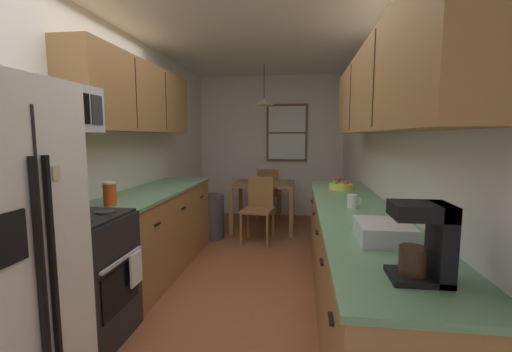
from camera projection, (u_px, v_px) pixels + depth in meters
ground_plane at (250, 267)px, 3.82m from camera, size 12.00×12.00×0.00m
wall_left at (132, 153)px, 3.85m from camera, size 0.10×9.00×2.55m
wall_right at (379, 155)px, 3.49m from camera, size 0.10×9.00×2.55m
wall_back at (271, 147)px, 6.28m from camera, size 4.40×0.10×2.55m
ceiling_slab at (249, 27)px, 3.52m from camera, size 4.40×9.00×0.08m
stove_range at (78, 279)px, 2.39m from camera, size 0.66×0.65×1.10m
microwave_over_range at (51, 108)px, 2.27m from camera, size 0.39×0.64×0.32m
counter_left at (157, 229)px, 3.72m from camera, size 0.64×2.06×0.90m
upper_cabinets_left at (138, 98)px, 3.53m from camera, size 0.33×2.14×0.70m
counter_right at (355, 264)px, 2.72m from camera, size 0.64×3.32×0.90m
upper_cabinets_right at (382, 89)px, 2.50m from camera, size 0.33×3.00×0.62m
dining_table at (264, 190)px, 5.34m from camera, size 0.94×0.85×0.74m
dining_chair_near at (259, 206)px, 4.74m from camera, size 0.45×0.45×0.90m
dining_chair_far at (269, 191)px, 5.98m from camera, size 0.42×0.42×0.90m
pendant_light at (264, 102)px, 5.18m from camera, size 0.33×0.33×0.61m
back_window at (287, 133)px, 6.14m from camera, size 0.74×0.05×1.03m
trash_bin at (212, 217)px, 4.88m from camera, size 0.34×0.34×0.64m
storage_canister at (110, 194)px, 2.79m from camera, size 0.11×0.11×0.20m
dish_towel at (136, 268)px, 2.50m from camera, size 0.02×0.16×0.24m
coffee_maker at (428, 240)px, 1.33m from camera, size 0.22×0.18×0.31m
mug_by_coffeemaker at (352, 201)px, 2.71m from camera, size 0.11×0.07×0.11m
mug_spare at (337, 181)px, 3.98m from camera, size 0.12×0.08×0.09m
fruit_bowl at (341, 186)px, 3.64m from camera, size 0.26×0.26×0.09m
dish_rack at (384, 232)px, 1.86m from camera, size 0.28×0.34×0.10m
table_serving_bowl at (257, 180)px, 5.43m from camera, size 0.21×0.21×0.06m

